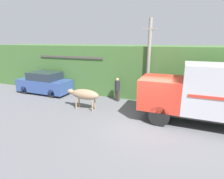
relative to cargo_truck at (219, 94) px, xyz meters
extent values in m
plane|color=slate|center=(-3.36, -1.08, -1.73)|extent=(60.00, 60.00, 0.00)
cube|color=#426B33|center=(-3.36, 5.11, 0.20)|extent=(32.00, 5.35, 3.87)
cube|color=#99ADB7|center=(-10.29, 3.71, -0.29)|extent=(5.60, 2.40, 2.90)
cube|color=#4C4742|center=(-10.29, 3.71, 1.24)|extent=(5.90, 2.70, 0.16)
cube|color=#2D2D2D|center=(-0.25, 0.03, -1.11)|extent=(6.58, 1.86, 0.18)
cube|color=red|center=(-2.76, 0.03, -0.22)|extent=(2.15, 2.32, 1.60)
cube|color=#232D38|center=(-3.85, 0.03, 0.07)|extent=(0.04, 1.97, 0.56)
cylinder|color=black|center=(-2.65, -0.88, -1.20)|extent=(1.06, 0.51, 1.06)
ellipsoid|color=#9E7F60|center=(-7.31, -0.43, -0.75)|extent=(1.89, 0.66, 0.66)
ellipsoid|color=#9E7F60|center=(-8.38, -0.43, -0.67)|extent=(0.49, 0.29, 0.29)
cone|color=#B7AD93|center=(-8.38, -0.54, -0.53)|extent=(0.06, 0.06, 0.11)
cone|color=#B7AD93|center=(-8.38, -0.32, -0.53)|extent=(0.06, 0.06, 0.11)
cylinder|color=#9E7F60|center=(-7.90, -0.61, -1.41)|extent=(0.09, 0.09, 0.65)
cylinder|color=#9E7F60|center=(-7.90, -0.25, -1.41)|extent=(0.09, 0.09, 0.65)
cylinder|color=#9E7F60|center=(-6.73, -0.61, -1.41)|extent=(0.09, 0.09, 0.65)
cylinder|color=#9E7F60|center=(-6.73, -0.25, -1.41)|extent=(0.09, 0.09, 0.65)
cube|color=#334C8C|center=(-12.31, 1.46, -1.06)|extent=(4.49, 1.81, 0.98)
cube|color=#232D38|center=(-12.20, 1.46, -0.26)|extent=(2.47, 1.67, 0.62)
cylinder|color=black|center=(-13.70, 0.70, -1.40)|extent=(0.66, 0.29, 0.66)
cylinder|color=black|center=(-10.92, 0.70, -1.40)|extent=(0.66, 0.29, 0.66)
cube|color=#38332D|center=(-5.97, 1.82, -1.34)|extent=(0.36, 0.30, 0.79)
cylinder|color=#26262D|center=(-5.97, 1.82, -0.60)|extent=(0.47, 0.47, 0.69)
sphere|color=tan|center=(-5.97, 1.82, -0.15)|extent=(0.23, 0.23, 0.23)
cylinder|color=gray|center=(-3.92, 2.25, 1.09)|extent=(0.23, 0.23, 5.65)
cube|color=gray|center=(-3.92, 2.25, 3.24)|extent=(0.90, 0.18, 0.10)
camera|label=1|loc=(-1.82, -9.54, 2.49)|focal=28.00mm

